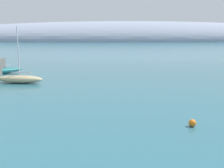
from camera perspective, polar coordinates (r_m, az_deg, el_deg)
distant_ridge at (r=228.09m, az=3.91°, el=8.57°), size 375.61×65.84×30.78m
sailboat_sand_near_shore at (r=38.48m, az=-17.98°, el=1.01°), size 6.27×2.68×7.19m
mooring_buoy_orange at (r=20.53m, az=15.78°, el=-7.51°), size 0.52×0.52×0.52m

